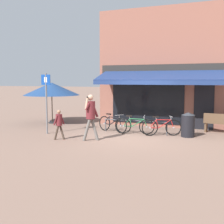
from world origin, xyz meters
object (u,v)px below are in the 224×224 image
at_px(cafe_parasol, 52,89).
at_px(pedestrian_child, 59,122).
at_px(bicycle_black, 112,124).
at_px(bicycle_red, 162,127).
at_px(parking_sign, 46,97).
at_px(litter_bin, 188,125).
at_px(pedestrian_adult, 91,112).
at_px(park_bench, 223,123).
at_px(bicycle_green, 135,126).

bearing_deg(cafe_parasol, pedestrian_child, -53.41).
distance_m(bicycle_black, bicycle_red, 2.23).
bearing_deg(cafe_parasol, parking_sign, -61.01).
bearing_deg(litter_bin, bicycle_black, -178.38).
xyz_separation_m(pedestrian_adult, litter_bin, (3.40, 2.08, -0.59)).
xyz_separation_m(parking_sign, park_bench, (7.12, 2.81, -1.13)).
height_order(pedestrian_adult, litter_bin, pedestrian_adult).
distance_m(bicycle_black, parking_sign, 3.12).
relative_size(bicycle_red, parking_sign, 0.60).
bearing_deg(bicycle_green, litter_bin, -3.30).
distance_m(bicycle_black, pedestrian_child, 2.68).
distance_m(bicycle_green, bicycle_red, 1.15).
bearing_deg(bicycle_green, pedestrian_child, -146.07).
xyz_separation_m(bicycle_red, park_bench, (2.40, 1.45, 0.09)).
xyz_separation_m(pedestrian_child, park_bench, (5.97, 3.68, -0.25)).
bearing_deg(parking_sign, park_bench, 21.50).
bearing_deg(pedestrian_adult, park_bench, -150.67).
height_order(pedestrian_child, parking_sign, parking_sign).
bearing_deg(litter_bin, parking_sign, -165.34).
bearing_deg(litter_bin, bicycle_red, -171.44).
bearing_deg(litter_bin, pedestrian_adult, -148.52).
relative_size(pedestrian_child, parking_sign, 0.45).
relative_size(bicycle_black, litter_bin, 1.57).
relative_size(bicycle_green, park_bench, 1.02).
height_order(bicycle_black, pedestrian_child, pedestrian_child).
bearing_deg(bicycle_black, pedestrian_child, -98.58).
xyz_separation_m(parking_sign, cafe_parasol, (-1.49, 2.68, 0.26)).
bearing_deg(park_bench, parking_sign, -150.57).
bearing_deg(pedestrian_child, cafe_parasol, -55.57).
bearing_deg(park_bench, bicycle_green, -149.38).
bearing_deg(park_bench, cafe_parasol, -171.26).
bearing_deg(pedestrian_child, pedestrian_adult, -168.47).
height_order(bicycle_black, litter_bin, litter_bin).
bearing_deg(cafe_parasol, bicycle_red, -12.08).
height_order(pedestrian_adult, cafe_parasol, cafe_parasol).
distance_m(bicycle_red, pedestrian_child, 4.22).
distance_m(bicycle_red, parking_sign, 5.06).
height_order(pedestrian_child, litter_bin, pedestrian_child).
xyz_separation_m(pedestrian_adult, parking_sign, (-2.37, 0.57, 0.49)).
relative_size(pedestrian_child, litter_bin, 1.17).
bearing_deg(pedestrian_adult, parking_sign, -19.67).
relative_size(pedestrian_adult, park_bench, 1.09).
height_order(bicycle_red, pedestrian_child, pedestrian_child).
xyz_separation_m(bicycle_red, pedestrian_child, (-3.57, -2.22, 0.35)).
height_order(litter_bin, park_bench, litter_bin).
height_order(bicycle_green, cafe_parasol, cafe_parasol).
xyz_separation_m(bicycle_black, litter_bin, (3.28, 0.09, 0.14)).
distance_m(bicycle_green, parking_sign, 4.01).
distance_m(bicycle_green, park_bench, 3.84).
distance_m(parking_sign, cafe_parasol, 3.08).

